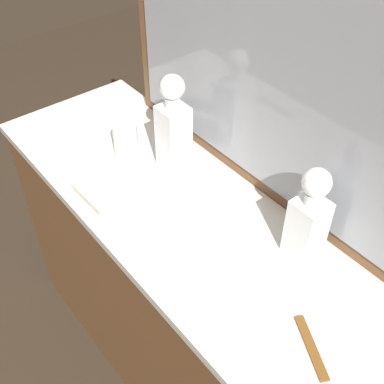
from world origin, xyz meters
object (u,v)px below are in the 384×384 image
Objects in this scene: crystal_tumbler_far_left at (126,141)px; crystal_decanter_right at (308,222)px; silver_brush_rear at (94,195)px; tortoiseshell_comb at (311,347)px; crystal_decanter_center at (173,132)px.

crystal_decanter_right is at bearing 11.52° from crystal_tumbler_far_left.
crystal_tumbler_far_left reaches higher than silver_brush_rear.
crystal_tumbler_far_left is at bearing -168.48° from crystal_decanter_right.
silver_brush_rear is at bearing -57.74° from crystal_tumbler_far_left.
crystal_tumbler_far_left is 0.76× the size of tortoiseshell_comb.
crystal_tumbler_far_left is (-0.13, -0.08, -0.07)m from crystal_decanter_center.
silver_brush_rear is at bearing -169.97° from tortoiseshell_comb.
crystal_decanter_right is at bearing 136.50° from tortoiseshell_comb.
crystal_decanter_center is at bearing 29.87° from crystal_tumbler_far_left.
crystal_decanter_right is 0.87× the size of crystal_decanter_center.
crystal_decanter_center is 1.99× the size of silver_brush_rear.
crystal_tumbler_far_left is at bearing 175.62° from tortoiseshell_comb.
crystal_decanter_center is 0.17m from crystal_tumbler_far_left.
crystal_decanter_center is at bearing 168.01° from tortoiseshell_comb.
tortoiseshell_comb is (0.19, -0.18, -0.10)m from crystal_decanter_right.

